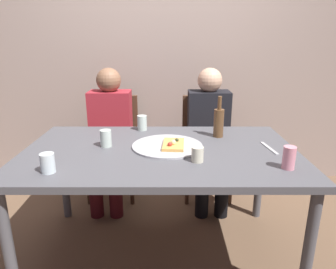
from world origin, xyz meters
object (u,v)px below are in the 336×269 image
Objects in this scene: table_knife at (270,148)px; guest_in_beanie at (210,131)px; pizza_slice_last at (174,144)px; wine_glass at (48,163)px; pizza_tray at (168,146)px; chair_right at (207,139)px; tumbler_near at (107,138)px; guest_in_sweater at (110,131)px; wine_bottle at (219,122)px; tumbler_far at (143,123)px; short_glass at (198,154)px; dining_table at (161,160)px; chair_left at (114,139)px; soda_can at (290,158)px.

table_knife is 0.80m from guest_in_beanie.
pizza_slice_last is 2.24× the size of wine_glass.
pizza_tray is 0.97m from chair_right.
chair_right is (-0.27, 0.89, -0.24)m from table_knife.
tumbler_near is at bearing 43.15° from guest_in_beanie.
guest_in_sweater reaches higher than chair_right.
wine_bottle reaches higher than table_knife.
wine_glass is at bearing -81.80° from table_knife.
pizza_slice_last is 0.19× the size of guest_in_beanie.
tumbler_far reaches higher than tumbler_near.
tumbler_near is at bearing 48.73° from chair_right.
wine_glass is 1.61m from chair_right.
short_glass is at bearing -55.00° from pizza_tray.
guest_in_sweater is (-0.11, 0.70, -0.16)m from tumbler_near.
chair_right is at bearing -90.00° from guest_in_beanie.
chair_left is (-0.46, 0.91, -0.17)m from dining_table.
table_knife reaches higher than dining_table.
guest_in_beanie is at bearing 78.52° from short_glass.
dining_table is at bearing 61.73° from guest_in_beanie.
chair_right is 0.77× the size of guest_in_sweater.
wine_glass is at bearing 52.11° from chair_right.
dining_table is 0.37m from tumbler_near.
dining_table is 1.44× the size of guest_in_beanie.
short_glass is 1.17m from guest_in_sweater.
tumbler_near is 0.09× the size of guest_in_sweater.
pizza_tray is 2.03× the size of table_knife.
pizza_slice_last reaches higher than table_knife.
soda_can reaches higher than short_glass.
tumbler_near is 0.12× the size of chair_left.
pizza_slice_last is 1.87× the size of soda_can.
tumbler_far is at bearing 122.45° from chair_left.
pizza_slice_last is at bearing -26.18° from pizza_tray.
chair_right reaches higher than pizza_tray.
short_glass is at bearing -59.50° from pizza_slice_last.
wine_bottle is at bearing 89.10° from guest_in_beanie.
short_glass is 0.07× the size of guest_in_sweater.
table_knife is 1.36m from guest_in_sweater.
wine_glass is 0.09× the size of guest_in_beanie.
guest_in_beanie is at bearing 89.10° from wine_bottle.
guest_in_sweater is (0.11, 1.10, -0.16)m from wine_glass.
short_glass is 0.48m from soda_can.
wine_bottle is 1.13m from chair_left.
pizza_tray is 0.38× the size of guest_in_sweater.
tumbler_far is at bearing 31.81° from guest_in_beanie.
dining_table is 0.13m from pizza_slice_last.
dining_table is at bearing -135.60° from pizza_tray.
guest_in_sweater and guest_in_beanie have the same top height.
short_glass is (0.17, -0.24, 0.04)m from pizza_tray.
pizza_slice_last is at bearing 120.50° from short_glass.
wine_bottle is 0.77m from tumbler_near.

